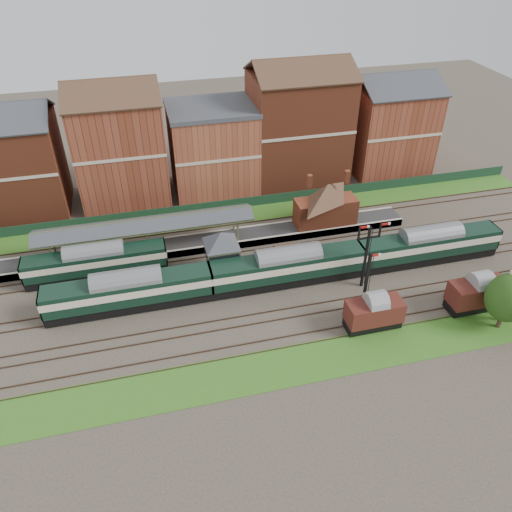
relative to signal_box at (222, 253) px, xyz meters
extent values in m
plane|color=#473D33|center=(3.00, -3.25, -3.19)|extent=(160.00, 160.00, 0.00)
cube|color=#2D6619|center=(3.00, 12.75, -3.16)|extent=(90.00, 4.50, 0.06)
cube|color=#2D6619|center=(3.00, -15.25, -3.16)|extent=(90.00, 5.00, 0.06)
cube|color=#193823|center=(3.00, 14.75, -2.44)|extent=(90.00, 0.12, 1.50)
cube|color=#2D2D2D|center=(-2.00, 6.50, -2.69)|extent=(55.00, 3.40, 1.00)
cube|color=#596D4D|center=(0.00, 0.00, -1.99)|extent=(3.40, 3.20, 2.40)
cube|color=#4C5233|center=(0.00, 0.00, 0.21)|extent=(3.60, 3.40, 2.00)
pyramid|color=#383A3F|center=(0.00, 0.00, 2.01)|extent=(5.40, 5.40, 1.60)
cube|color=brown|center=(8.00, 0.00, -2.09)|extent=(3.00, 2.40, 2.20)
cube|color=#4C3323|center=(8.00, -0.65, -0.64)|extent=(3.20, 1.34, 0.79)
cube|color=#4C3323|center=(8.00, 0.65, -0.64)|extent=(3.20, 1.34, 0.79)
cube|color=brown|center=(15.00, 6.50, -0.44)|extent=(8.00, 3.00, 3.50)
pyramid|color=#4C3323|center=(15.00, 6.50, 2.41)|extent=(8.10, 8.10, 2.20)
cube|color=brown|center=(12.50, 6.50, 2.91)|extent=(0.60, 0.60, 1.60)
cube|color=brown|center=(17.50, 6.50, 2.91)|extent=(0.60, 0.60, 1.60)
cube|color=#4C5233|center=(-19.00, 5.20, -0.49)|extent=(0.22, 0.22, 3.40)
cube|color=#4C5233|center=(3.00, 7.80, -0.49)|extent=(0.22, 0.22, 3.40)
cube|color=#383A3F|center=(-8.00, 5.55, 1.41)|extent=(26.00, 1.99, 0.90)
cube|color=#383A3F|center=(-8.00, 7.45, 1.41)|extent=(26.00, 1.99, 0.90)
cube|color=#4C5233|center=(-8.00, 6.50, 1.79)|extent=(26.00, 0.20, 0.20)
cube|color=black|center=(15.00, -5.75, 0.81)|extent=(0.25, 0.25, 8.00)
cube|color=black|center=(15.00, -5.75, 3.41)|extent=(2.60, 0.18, 0.18)
cube|color=#B2140F|center=(14.35, -5.75, 4.86)|extent=(1.10, 0.08, 0.25)
cube|color=#B2140F|center=(16.75, -5.75, 4.86)|extent=(1.10, 0.08, 0.25)
cube|color=black|center=(13.00, -10.25, 0.81)|extent=(0.25, 0.25, 8.00)
cube|color=#B2140F|center=(13.55, -10.25, 4.51)|extent=(1.10, 0.08, 0.25)
cube|color=beige|center=(27.00, -14.75, 0.31)|extent=(0.22, 0.22, 7.00)
cube|color=brown|center=(-25.00, 21.75, 3.31)|extent=(14.00, 10.00, 13.00)
cube|color=brown|center=(-10.00, 21.75, 4.31)|extent=(12.00, 10.00, 15.00)
cube|color=#9D5032|center=(3.00, 21.75, 2.81)|extent=(12.00, 10.00, 12.00)
cube|color=brown|center=(16.00, 21.75, 4.81)|extent=(14.00, 10.00, 16.00)
cube|color=brown|center=(31.00, 21.75, 3.31)|extent=(12.00, 10.00, 13.00)
cube|color=black|center=(-10.69, -3.25, -2.49)|extent=(17.59, 2.46, 1.08)
cube|color=black|center=(-10.69, -3.25, -0.69)|extent=(17.59, 2.74, 2.54)
cube|color=beige|center=(-10.69, -3.25, -0.38)|extent=(17.61, 2.78, 0.88)
cube|color=slate|center=(-10.69, -3.25, 0.73)|extent=(17.59, 2.74, 0.59)
cube|color=black|center=(6.90, -3.25, -2.49)|extent=(17.59, 2.46, 1.08)
cube|color=black|center=(6.90, -3.25, -0.69)|extent=(17.59, 2.74, 2.54)
cube|color=beige|center=(6.90, -3.25, -0.38)|extent=(17.61, 2.78, 0.88)
cube|color=slate|center=(6.90, -3.25, 0.73)|extent=(17.59, 2.74, 0.59)
cube|color=black|center=(24.50, -3.25, -2.49)|extent=(17.59, 2.46, 1.08)
cube|color=black|center=(24.50, -3.25, -0.69)|extent=(17.59, 2.74, 2.54)
cube|color=beige|center=(24.50, -3.25, -0.38)|extent=(17.61, 2.78, 0.88)
cube|color=slate|center=(24.50, -3.25, 0.73)|extent=(17.59, 2.74, 0.59)
cube|color=black|center=(-14.10, 3.25, -2.54)|extent=(16.02, 2.24, 0.98)
cube|color=black|center=(-14.10, 3.25, -0.90)|extent=(16.02, 2.49, 2.31)
cube|color=beige|center=(-14.10, 3.25, -0.62)|extent=(16.04, 2.53, 0.80)
cube|color=slate|center=(-14.10, 3.25, 0.39)|extent=(16.02, 2.49, 0.53)
cube|color=black|center=(13.29, -12.25, -2.60)|extent=(5.72, 2.11, 0.86)
cube|color=#4F2116|center=(13.29, -12.25, -1.03)|extent=(5.72, 2.48, 2.29)
cube|color=gray|center=(13.29, -12.25, 0.23)|extent=(5.72, 2.48, 0.42)
cube|color=black|center=(25.10, -12.25, -2.58)|extent=(6.02, 2.22, 0.90)
cube|color=#4F2116|center=(25.10, -12.25, -0.92)|extent=(6.02, 2.61, 2.41)
cube|color=gray|center=(25.10, -12.25, 0.40)|extent=(6.02, 2.61, 0.44)
cylinder|color=#382619|center=(25.95, -15.46, -1.66)|extent=(0.44, 0.44, 3.06)
ellipsoid|color=#204714|center=(25.95, -15.46, 0.79)|extent=(4.50, 4.50, 5.18)
camera|label=1|loc=(-7.43, -45.68, 33.09)|focal=35.00mm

